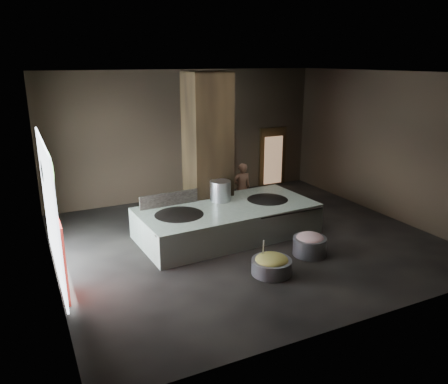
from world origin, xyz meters
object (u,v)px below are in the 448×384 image
meat_basin (309,246)px  wok_right (267,203)px  stock_pot (220,192)px  hearth_platform (227,221)px  wok_left (179,218)px  cook (242,188)px  veg_basin (271,267)px

meat_basin → wok_right: bearing=89.3°
wok_right → stock_pot: (-1.30, 0.50, 0.38)m
meat_basin → hearth_platform: bearing=122.2°
wok_left → wok_right: bearing=2.0°
hearth_platform → wok_left: size_ratio=3.17×
hearth_platform → stock_pot: stock_pot is taller
stock_pot → hearth_platform: bearing=-95.2°
stock_pot → meat_basin: 3.08m
wok_right → cook: 1.52m
wok_left → cook: cook is taller
wok_left → wok_right: 2.80m
wok_right → veg_basin: 3.05m
hearth_platform → stock_pot: size_ratio=7.67×
wok_right → cook: size_ratio=0.89×
wok_left → wok_right: wok_left is taller
wok_left → wok_right: (2.80, 0.10, 0.00)m
hearth_platform → meat_basin: bearing=-61.0°
wok_right → wok_left: bearing=-178.0°
wok_right → meat_basin: (-0.02, -2.15, -0.52)m
stock_pot → veg_basin: stock_pot is taller
wok_left → meat_basin: bearing=-36.5°
cook → wok_left: bearing=39.2°
hearth_platform → wok_right: bearing=-1.1°
stock_pot → cook: (1.25, 1.02, -0.31)m
stock_pot → wok_left: bearing=-158.2°
hearth_platform → cook: (1.30, 1.57, 0.39)m
hearth_platform → wok_left: 1.49m
wok_right → meat_basin: wok_right is taller
wok_left → cook: (2.75, 1.62, 0.07)m
wok_left → veg_basin: size_ratio=1.66×
hearth_platform → wok_left: (-1.45, -0.05, 0.32)m
stock_pot → meat_basin: stock_pot is taller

